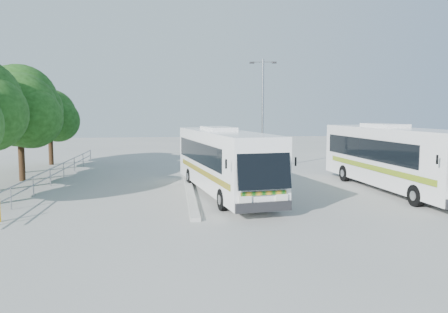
{
  "coord_description": "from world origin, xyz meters",
  "views": [
    {
      "loc": [
        -3.09,
        -22.17,
        4.16
      ],
      "look_at": [
        -0.22,
        2.72,
        1.58
      ],
      "focal_mm": 35.0,
      "sensor_mm": 36.0,
      "label": 1
    }
  ],
  "objects": [
    {
      "name": "ground",
      "position": [
        0.0,
        0.0,
        0.0
      ],
      "size": [
        100.0,
        100.0,
        0.0
      ],
      "primitive_type": "plane",
      "color": "#A1A19C",
      "rests_on": "ground"
    },
    {
      "name": "coach_adjacent",
      "position": [
        8.35,
        -0.58,
        1.82
      ],
      "size": [
        3.08,
        12.05,
        3.31
      ],
      "rotation": [
        0.0,
        0.0,
        0.05
      ],
      "color": "silver",
      "rests_on": "ground"
    },
    {
      "name": "coach_main",
      "position": [
        -0.62,
        -0.45,
        1.74
      ],
      "size": [
        4.15,
        11.68,
        3.18
      ],
      "rotation": [
        0.0,
        0.0,
        0.17
      ],
      "color": "white",
      "rests_on": "ground"
    },
    {
      "name": "tree_far_c",
      "position": [
        -12.12,
        5.1,
        4.26
      ],
      "size": [
        4.97,
        4.69,
        6.49
      ],
      "color": "#382314",
      "rests_on": "ground"
    },
    {
      "name": "kerb_divider",
      "position": [
        -2.3,
        2.0,
        0.07
      ],
      "size": [
        0.4,
        16.0,
        0.15
      ],
      "primitive_type": "cube",
      "color": "#B2B2AD",
      "rests_on": "ground"
    },
    {
      "name": "tree_far_d",
      "position": [
        -13.31,
        8.8,
        4.82
      ],
      "size": [
        5.62,
        5.3,
        7.33
      ],
      "color": "#382314",
      "rests_on": "ground"
    },
    {
      "name": "railing",
      "position": [
        -10.0,
        4.0,
        0.74
      ],
      "size": [
        0.06,
        22.0,
        1.0
      ],
      "color": "gray",
      "rests_on": "ground"
    },
    {
      "name": "tree_far_e",
      "position": [
        -12.63,
        13.3,
        3.89
      ],
      "size": [
        4.54,
        4.28,
        5.92
      ],
      "color": "#382314",
      "rests_on": "ground"
    },
    {
      "name": "lamppost",
      "position": [
        3.3,
        8.91,
        4.35
      ],
      "size": [
        1.92,
        0.53,
        7.88
      ],
      "rotation": [
        0.0,
        0.0,
        -0.19
      ],
      "color": "gray",
      "rests_on": "ground"
    }
  ]
}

